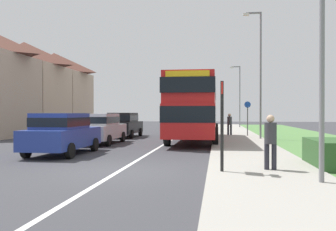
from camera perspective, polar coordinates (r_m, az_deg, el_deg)
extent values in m
plane|color=#38383D|center=(10.68, -7.92, -8.88)|extent=(120.00, 120.00, 0.00)
cube|color=silver|center=(18.44, -1.12, -4.92)|extent=(0.14, 60.00, 0.01)
cube|color=#9E998E|center=(16.28, 12.57, -5.45)|extent=(3.20, 68.00, 0.12)
cube|color=#2D5128|center=(12.00, 24.56, -5.71)|extent=(1.10, 2.52, 0.90)
cube|color=red|center=(21.46, 4.28, -0.63)|extent=(2.50, 10.69, 1.65)
cube|color=red|center=(21.48, 4.28, 3.64)|extent=(2.45, 10.48, 1.55)
cube|color=black|center=(21.45, 4.28, 0.25)|extent=(2.52, 10.75, 0.76)
cube|color=black|center=(21.49, 4.28, 3.85)|extent=(2.52, 10.75, 0.72)
cube|color=gold|center=(16.26, 3.11, 6.42)|extent=(2.00, 0.08, 0.44)
cylinder|color=black|center=(24.89, 1.88, -2.38)|extent=(0.30, 1.00, 1.00)
cylinder|color=black|center=(24.76, 7.65, -2.40)|extent=(0.30, 1.00, 1.00)
cylinder|color=black|center=(18.69, -0.12, -3.32)|extent=(0.30, 1.00, 1.00)
cylinder|color=black|center=(18.51, 7.58, -3.36)|extent=(0.30, 1.00, 1.00)
cube|color=navy|center=(15.45, -16.43, -3.44)|extent=(1.80, 4.34, 0.77)
cube|color=navy|center=(15.22, -16.77, -0.85)|extent=(1.58, 2.38, 0.63)
cube|color=black|center=(15.22, -16.77, -0.96)|extent=(1.62, 2.41, 0.35)
cylinder|color=black|center=(17.07, -17.27, -4.38)|extent=(0.20, 0.60, 0.60)
cylinder|color=black|center=(16.40, -11.67, -4.56)|extent=(0.20, 0.60, 0.60)
cylinder|color=black|center=(14.69, -21.75, -5.17)|extent=(0.20, 0.60, 0.60)
cylinder|color=black|center=(13.91, -15.39, -5.47)|extent=(0.20, 0.60, 0.60)
cube|color=#B7B7BC|center=(20.13, -10.62, -2.55)|extent=(1.72, 4.48, 0.76)
cube|color=#B7B7BC|center=(19.89, -10.83, -0.60)|extent=(1.51, 2.46, 0.62)
cube|color=black|center=(19.90, -10.83, -0.69)|extent=(1.55, 2.49, 0.35)
cylinder|color=black|center=(21.74, -11.57, -3.33)|extent=(0.20, 0.60, 0.60)
cylinder|color=black|center=(21.24, -7.27, -3.41)|extent=(0.20, 0.60, 0.60)
cylinder|color=black|center=(19.15, -14.34, -3.84)|extent=(0.20, 0.60, 0.60)
cylinder|color=black|center=(18.58, -9.51, -3.97)|extent=(0.20, 0.60, 0.60)
cube|color=black|center=(25.49, -7.04, -1.88)|extent=(1.79, 4.51, 0.78)
cube|color=black|center=(25.26, -7.17, -0.29)|extent=(1.57, 2.48, 0.64)
cube|color=black|center=(25.26, -7.17, -0.36)|extent=(1.61, 2.51, 0.36)
cylinder|color=black|center=(27.09, -8.07, -2.58)|extent=(0.20, 0.60, 0.60)
cylinder|color=black|center=(26.66, -4.44, -2.62)|extent=(0.20, 0.60, 0.60)
cylinder|color=black|center=(24.42, -9.87, -2.91)|extent=(0.20, 0.60, 0.60)
cylinder|color=black|center=(23.94, -5.87, -2.97)|extent=(0.20, 0.60, 0.60)
cylinder|color=#23232D|center=(10.54, 15.52, -6.68)|extent=(0.14, 0.14, 0.85)
cylinder|color=#23232D|center=(10.57, 16.60, -6.66)|extent=(0.14, 0.14, 0.85)
cylinder|color=#333338|center=(10.49, 16.07, -2.74)|extent=(0.34, 0.34, 0.60)
sphere|color=tan|center=(10.47, 16.07, -0.50)|extent=(0.22, 0.22, 0.22)
cylinder|color=#23232D|center=(26.32, 9.60, -2.39)|extent=(0.14, 0.14, 0.85)
cylinder|color=#23232D|center=(26.33, 10.04, -2.39)|extent=(0.14, 0.14, 0.85)
cylinder|color=#333338|center=(26.30, 9.82, -0.82)|extent=(0.34, 0.34, 0.60)
sphere|color=tan|center=(26.30, 9.82, 0.08)|extent=(0.22, 0.22, 0.22)
cylinder|color=black|center=(9.89, 8.63, -2.05)|extent=(0.09, 0.09, 2.60)
cube|color=red|center=(9.90, 8.64, 4.32)|extent=(0.04, 0.44, 0.32)
cube|color=black|center=(9.90, 8.63, -0.60)|extent=(0.06, 0.52, 0.68)
cylinder|color=slate|center=(25.62, 12.60, -1.08)|extent=(0.08, 0.08, 2.10)
cylinder|color=blue|center=(25.62, 12.61, 1.72)|extent=(0.44, 0.03, 0.44)
cylinder|color=slate|center=(9.20, 23.42, 13.21)|extent=(0.12, 0.12, 7.54)
cylinder|color=slate|center=(23.00, 14.60, 6.09)|extent=(0.12, 0.12, 7.99)
cube|color=slate|center=(23.67, 13.49, 15.64)|extent=(0.90, 0.10, 0.10)
cube|color=silver|center=(23.61, 12.36, 15.51)|extent=(0.36, 0.20, 0.14)
cylinder|color=slate|center=(40.66, 11.41, 2.89)|extent=(0.12, 0.12, 6.92)
cube|color=slate|center=(40.92, 10.78, 7.66)|extent=(0.90, 0.10, 0.10)
cube|color=silver|center=(40.89, 10.14, 7.57)|extent=(0.36, 0.20, 0.14)
cube|color=#C1A88E|center=(33.49, -22.03, 2.42)|extent=(6.46, 5.67, 5.80)
pyramid|color=brown|center=(33.86, -22.05, 9.11)|extent=(6.46, 5.67, 2.09)
cube|color=#C1A88E|center=(38.61, -17.75, 2.17)|extent=(6.46, 5.67, 5.80)
pyramid|color=brown|center=(38.93, -17.76, 7.99)|extent=(6.46, 5.67, 2.09)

